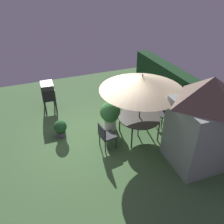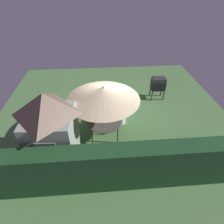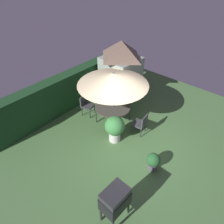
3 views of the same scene
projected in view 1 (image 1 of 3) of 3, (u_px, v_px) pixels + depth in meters
name	position (u px, v px, depth m)	size (l,w,h in m)	color
ground_plane	(99.00, 136.00, 7.87)	(11.00, 11.00, 0.00)	#47703D
hedge_backdrop	(186.00, 98.00, 8.52)	(7.23, 0.56, 1.63)	#193D1E
garden_shed	(203.00, 122.00, 6.11)	(1.60, 1.68, 2.75)	gray
patio_table	(139.00, 118.00, 7.50)	(1.41, 1.41, 0.79)	#47423D
patio_umbrella	(142.00, 83.00, 6.82)	(2.65, 2.65, 2.31)	#4C4C51
bbq_grill	(48.00, 91.00, 8.94)	(0.72, 0.52, 1.20)	black
chair_near_shed	(164.00, 111.00, 8.28)	(0.57, 0.58, 0.90)	#38383D
chair_far_side	(105.00, 135.00, 7.09)	(0.52, 0.52, 0.90)	#38383D
potted_plant_by_shed	(110.00, 114.00, 7.93)	(0.73, 0.73, 1.07)	silver
potted_plant_by_grill	(60.00, 128.00, 7.66)	(0.44, 0.44, 0.64)	#4C4C51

